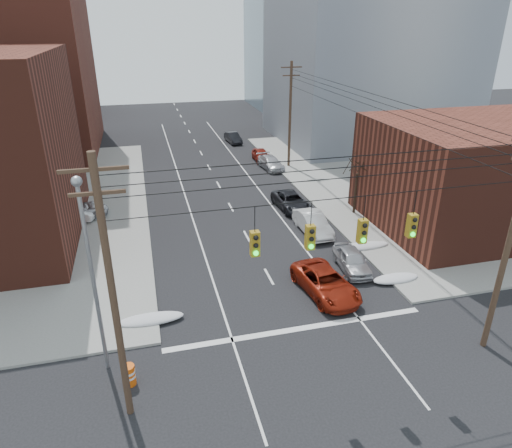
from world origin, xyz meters
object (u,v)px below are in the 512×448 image
parked_car_c (291,201)px  parked_car_f (233,138)px  parked_car_b (313,223)px  lot_car_a (70,212)px  parked_car_a (352,260)px  parked_car_e (261,155)px  lot_car_b (76,211)px  red_pickup (326,283)px  lot_car_d (26,188)px  parked_car_d (271,163)px  construction_barrel (129,375)px

parked_car_c → parked_car_f: size_ratio=1.20×
parked_car_b → parked_car_c: parked_car_b is taller
parked_car_f → lot_car_a: size_ratio=1.00×
parked_car_a → parked_car_e: parked_car_e is taller
parked_car_e → lot_car_b: (-18.69, -12.51, 0.15)m
lot_car_b → parked_car_f: bearing=-49.5°
parked_car_a → parked_car_c: bearing=97.9°
parked_car_f → red_pickup: bearing=-99.4°
lot_car_a → lot_car_d: bearing=50.6°
red_pickup → parked_car_f: 36.77m
lot_car_b → red_pickup: bearing=-145.6°
parked_car_d → parked_car_b: bearing=-101.6°
red_pickup → lot_car_b: size_ratio=1.05×
parked_car_d → lot_car_b: size_ratio=0.92×
lot_car_b → parked_car_b: bearing=-122.5°
parked_car_a → parked_car_d: bearing=92.7°
red_pickup → lot_car_d: bearing=125.3°
parked_car_c → lot_car_d: lot_car_d is taller
lot_car_b → lot_car_d: 8.22m
red_pickup → lot_car_a: (-15.66, 14.81, 0.08)m
lot_car_b → construction_barrel: (4.03, -19.71, -0.33)m
parked_car_a → parked_car_c: 10.86m
parked_car_a → lot_car_b: (-17.93, 12.78, 0.16)m
parked_car_d → lot_car_d: lot_car_d is taller
parked_car_d → parked_car_a: bearing=-99.2°
parked_car_d → parked_car_f: (-1.60, 12.25, -0.00)m
parked_car_a → parked_car_b: (-0.42, 5.86, 0.08)m
parked_car_a → parked_car_d: parked_car_a is taller
red_pickup → construction_barrel: bearing=-164.9°
lot_car_d → lot_car_a: bearing=-138.4°
parked_car_e → construction_barrel: (-14.67, -32.22, -0.18)m
red_pickup → construction_barrel: size_ratio=5.24×
parked_car_b → red_pickup: bearing=-107.8°
red_pickup → parked_car_e: bearing=75.1°
red_pickup → parked_car_e: size_ratio=1.29×
lot_car_a → red_pickup: bearing=-115.8°
parked_car_c → lot_car_b: 17.54m
red_pickup → construction_barrel: red_pickup is taller
parked_car_e → lot_car_d: 24.32m
parked_car_e → lot_car_a: lot_car_a is taller
parked_car_a → construction_barrel: bearing=-148.2°
parked_car_d → lot_car_a: bearing=-160.2°
parked_car_d → lot_car_b: (-18.93, -9.44, 0.18)m
lot_car_b → construction_barrel: 20.12m
lot_car_d → construction_barrel: bearing=-152.7°
lot_car_d → parked_car_e: bearing=-67.4°
parked_car_a → parked_car_d: (1.00, 22.21, -0.02)m
lot_car_a → parked_car_c: bearing=-77.9°
lot_car_d → parked_car_c: bearing=-102.3°
parked_car_f → construction_barrel: bearing=-113.9°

